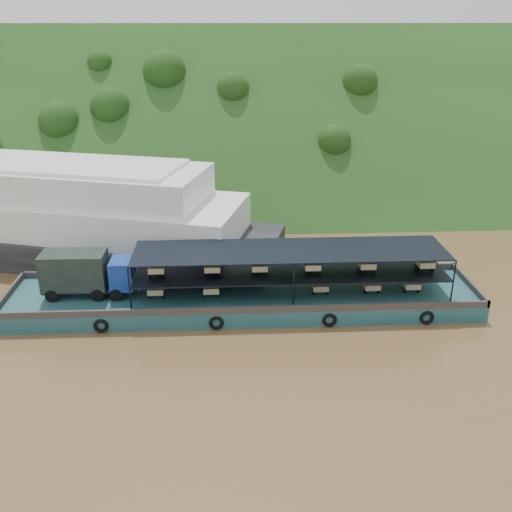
{
  "coord_description": "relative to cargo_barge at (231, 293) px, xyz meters",
  "views": [
    {
      "loc": [
        -4.08,
        -37.85,
        20.24
      ],
      "look_at": [
        -2.0,
        3.0,
        3.2
      ],
      "focal_mm": 40.0,
      "sensor_mm": 36.0,
      "label": 1
    }
  ],
  "objects": [
    {
      "name": "hillside",
      "position": [
        4.0,
        35.18,
        -1.14
      ],
      "size": [
        140.0,
        39.6,
        39.6
      ],
      "primitive_type": "cube",
      "rotation": [
        0.79,
        0.0,
        0.0
      ],
      "color": "#1D3B15",
      "rests_on": "ground"
    },
    {
      "name": "passenger_ferry",
      "position": [
        -16.8,
        11.94,
        2.61
      ],
      "size": [
        43.99,
        21.95,
        8.65
      ],
      "rotation": [
        0.0,
        0.0,
        -0.28
      ],
      "color": "black",
      "rests_on": "ground"
    },
    {
      "name": "cargo_barge",
      "position": [
        0.0,
        0.0,
        0.0
      ],
      "size": [
        35.0,
        7.18,
        4.59
      ],
      "color": "#16494E",
      "rests_on": "ground"
    },
    {
      "name": "ground",
      "position": [
        4.0,
        -0.82,
        -1.14
      ],
      "size": [
        160.0,
        160.0,
        0.0
      ],
      "primitive_type": "plane",
      "color": "brown",
      "rests_on": "ground"
    }
  ]
}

